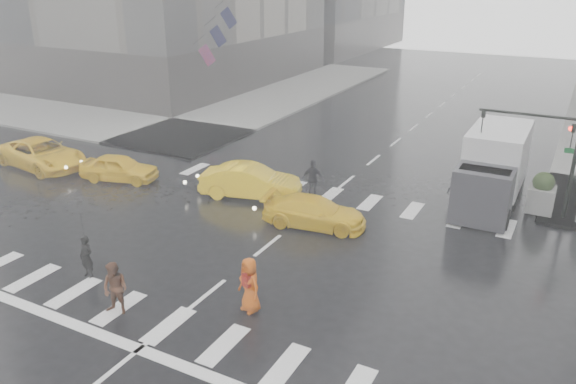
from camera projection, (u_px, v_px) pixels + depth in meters
The scene contains 17 objects.
ground at pixel (268, 245), 21.84m from camera, with size 120.00×120.00×0.00m, color black.
sidewalk_nw at pixel (165, 104), 44.69m from camera, with size 35.00×35.00×0.15m, color gray.
road_markings at pixel (268, 245), 21.84m from camera, with size 18.00×48.00×0.01m, color silver, non-canonical shape.
traffic_signal_pole at pixel (550, 145), 23.31m from camera, with size 4.45×0.42×4.50m.
planter_west at pixel (494, 186), 25.16m from camera, with size 1.10×1.10×1.80m.
planter_mid at pixel (542, 193), 24.29m from camera, with size 1.10×1.10×1.80m.
flag_cluster at pixel (215, 33), 41.54m from camera, with size 2.87×3.06×4.69m.
pedestrian_black at pixel (83, 234), 19.04m from camera, with size 1.01×1.03×2.43m.
pedestrian_brown at pixel (115, 289), 17.23m from camera, with size 0.84×0.66×1.74m, color #4A291A.
pedestrian_orange at pixel (250, 285), 17.37m from camera, with size 1.03×0.85×1.81m.
pedestrian_far_a at pixel (313, 179), 26.16m from camera, with size 1.07×0.65×1.82m, color black.
pedestrian_far_b at pixel (456, 191), 25.21m from camera, with size 0.97×0.54×1.50m, color black.
taxi_front at pixel (119, 168), 28.40m from camera, with size 1.58×3.93×1.34m, color yellow.
taxi_mid at pixel (250, 181), 26.27m from camera, with size 1.63×4.67×1.54m, color yellow.
taxi_rear at pixel (314, 212), 23.30m from camera, with size 1.76×3.82×1.26m, color yellow.
taxi_far at pixel (42, 154), 30.23m from camera, with size 2.54×4.89×1.53m, color yellow.
box_truck at pixel (493, 167), 25.04m from camera, with size 2.40×6.40×3.40m.
Camera 1 is at (9.87, -16.89, 9.96)m, focal length 35.00 mm.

